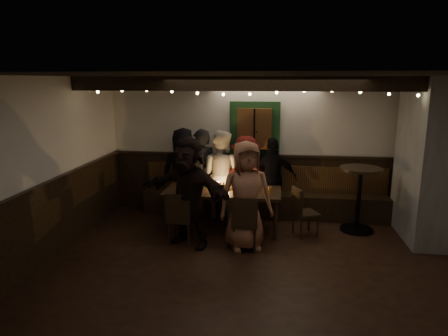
# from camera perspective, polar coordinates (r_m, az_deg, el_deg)

# --- Properties ---
(room) EXTENTS (6.02, 5.01, 2.62)m
(room) POSITION_cam_1_polar(r_m,az_deg,el_deg) (6.73, 14.63, -0.55)
(room) COLOR black
(room) RESTS_ON ground
(dining_table) EXTENTS (1.98, 0.85, 0.86)m
(dining_table) POSITION_cam_1_polar(r_m,az_deg,el_deg) (6.82, -0.23, -3.68)
(dining_table) COLOR black
(dining_table) RESTS_ON ground
(chair_near_left) EXTENTS (0.40, 0.40, 0.85)m
(chair_near_left) POSITION_cam_1_polar(r_m,az_deg,el_deg) (6.28, -6.35, -6.81)
(chair_near_left) COLOR black
(chair_near_left) RESTS_ON ground
(chair_near_right) EXTENTS (0.41, 0.41, 0.86)m
(chair_near_right) POSITION_cam_1_polar(r_m,az_deg,el_deg) (6.04, 3.05, -7.48)
(chair_near_right) COLOR black
(chair_near_right) RESTS_ON ground
(chair_end) EXTENTS (0.49, 0.49, 0.82)m
(chair_end) POSITION_cam_1_polar(r_m,az_deg,el_deg) (6.75, 11.02, -5.75)
(chair_end) COLOR black
(chair_end) RESTS_ON ground
(high_top) EXTENTS (0.70, 0.70, 1.11)m
(high_top) POSITION_cam_1_polar(r_m,az_deg,el_deg) (7.14, 18.76, -3.15)
(high_top) COLOR black
(high_top) RESTS_ON ground
(person_a) EXTENTS (0.93, 0.73, 1.68)m
(person_a) POSITION_cam_1_polar(r_m,az_deg,el_deg) (7.61, -5.79, -0.54)
(person_a) COLOR black
(person_a) RESTS_ON ground
(person_b) EXTENTS (0.71, 0.57, 1.68)m
(person_b) POSITION_cam_1_polar(r_m,az_deg,el_deg) (7.47, -3.25, -0.76)
(person_b) COLOR black
(person_b) RESTS_ON ground
(person_c) EXTENTS (0.95, 0.84, 1.65)m
(person_c) POSITION_cam_1_polar(r_m,az_deg,el_deg) (7.41, -0.52, -0.94)
(person_c) COLOR beige
(person_c) RESTS_ON ground
(person_d) EXTENTS (1.01, 0.60, 1.54)m
(person_d) POSITION_cam_1_polar(r_m,az_deg,el_deg) (7.46, 3.09, -1.30)
(person_d) COLOR #470D0B
(person_d) RESTS_ON ground
(person_e) EXTENTS (0.93, 0.47, 1.52)m
(person_e) POSITION_cam_1_polar(r_m,az_deg,el_deg) (7.45, 6.97, -1.47)
(person_e) COLOR black
(person_e) RESTS_ON ground
(person_f) EXTENTS (1.66, 1.09, 1.72)m
(person_f) POSITION_cam_1_polar(r_m,az_deg,el_deg) (6.19, -5.06, -3.39)
(person_f) COLOR black
(person_f) RESTS_ON ground
(person_g) EXTENTS (0.94, 0.76, 1.67)m
(person_g) POSITION_cam_1_polar(r_m,az_deg,el_deg) (6.03, 3.13, -3.99)
(person_g) COLOR #986046
(person_g) RESTS_ON ground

